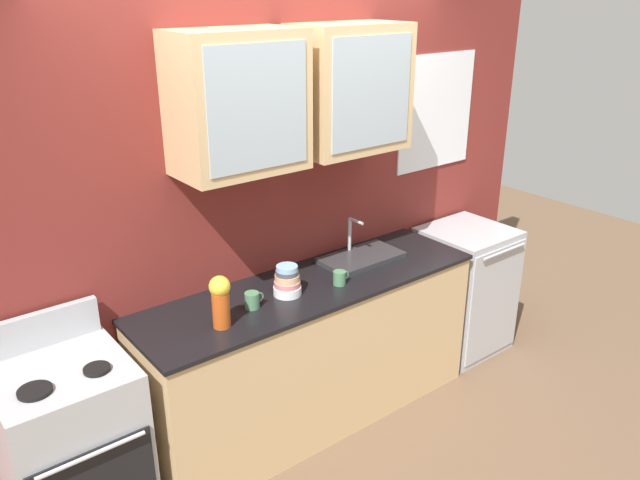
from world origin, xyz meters
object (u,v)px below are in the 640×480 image
object	(u,v)px
stove_range	(74,452)
vase	(220,299)
cup_near_bowls	(252,300)
dishwasher	(464,289)
bowl_stack	(287,281)
sink_faucet	(361,257)
cup_near_sink	(340,278)

from	to	relation	value
stove_range	vase	xyz separation A→B (m)	(0.78, -0.10, 0.61)
cup_near_bowls	vase	bearing A→B (deg)	-162.39
cup_near_bowls	dishwasher	world-z (taller)	cup_near_bowls
stove_range	dishwasher	size ratio (longest dim) A/B	1.20
bowl_stack	cup_near_bowls	size ratio (longest dim) A/B	1.54
cup_near_bowls	stove_range	bearing A→B (deg)	178.20
stove_range	sink_faucet	world-z (taller)	sink_faucet
vase	dishwasher	distance (m)	2.14
cup_near_bowls	dishwasher	size ratio (longest dim) A/B	0.12
vase	dishwasher	xyz separation A→B (m)	(2.05, 0.10, -0.61)
stove_range	bowl_stack	bearing A→B (deg)	-0.89
vase	cup_near_bowls	distance (m)	0.26
stove_range	sink_faucet	size ratio (longest dim) A/B	2.11
cup_near_sink	sink_faucet	bearing A→B (deg)	29.60
cup_near_sink	dishwasher	distance (m)	1.37
cup_near_sink	cup_near_bowls	bearing A→B (deg)	172.75
sink_faucet	cup_near_bowls	distance (m)	0.88
stove_range	sink_faucet	distance (m)	1.94
stove_range	cup_near_bowls	bearing A→B (deg)	-1.80
stove_range	vase	world-z (taller)	vase
stove_range	cup_near_bowls	size ratio (longest dim) A/B	9.76
sink_faucet	dishwasher	bearing A→B (deg)	-5.39
cup_near_sink	cup_near_bowls	size ratio (longest dim) A/B	0.95
cup_near_bowls	dishwasher	distance (m)	1.89
stove_range	vase	size ratio (longest dim) A/B	3.95
stove_range	sink_faucet	bearing A→B (deg)	2.58
sink_faucet	bowl_stack	distance (m)	0.65
sink_faucet	vase	world-z (taller)	vase
cup_near_sink	dishwasher	world-z (taller)	cup_near_sink
bowl_stack	stove_range	bearing A→B (deg)	179.11
vase	cup_near_sink	size ratio (longest dim) A/B	2.61
bowl_stack	vase	bearing A→B (deg)	-169.67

